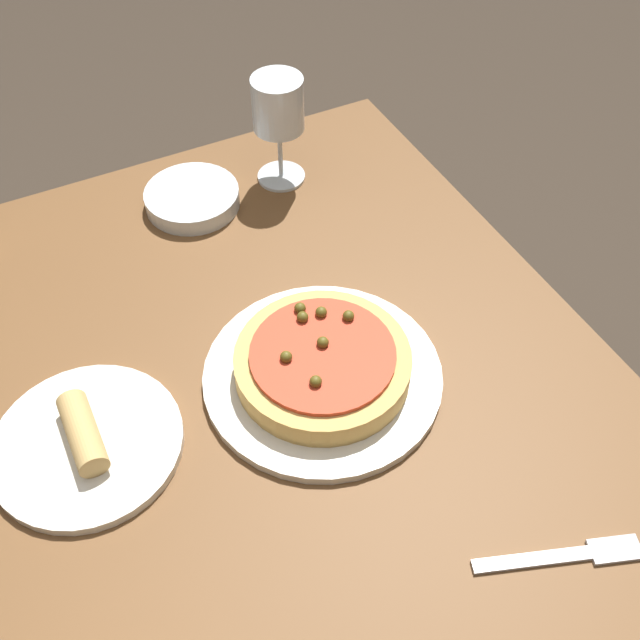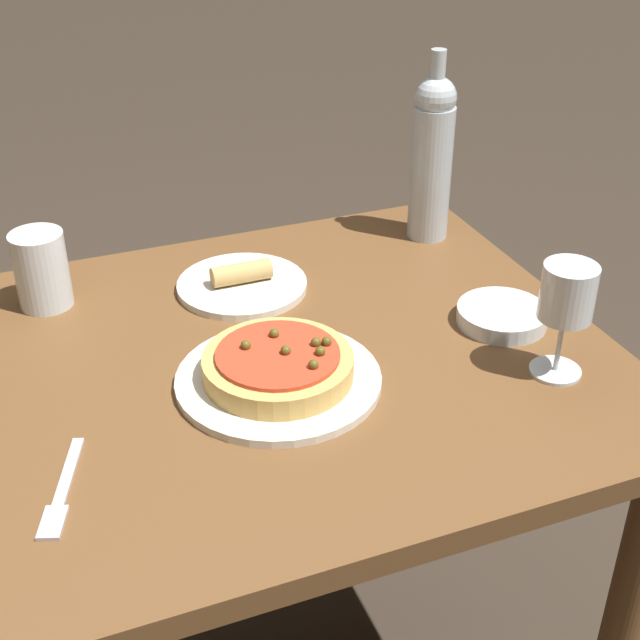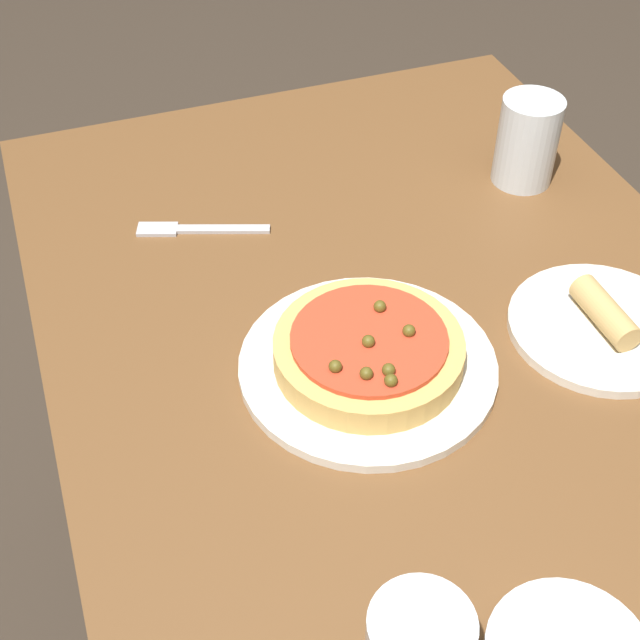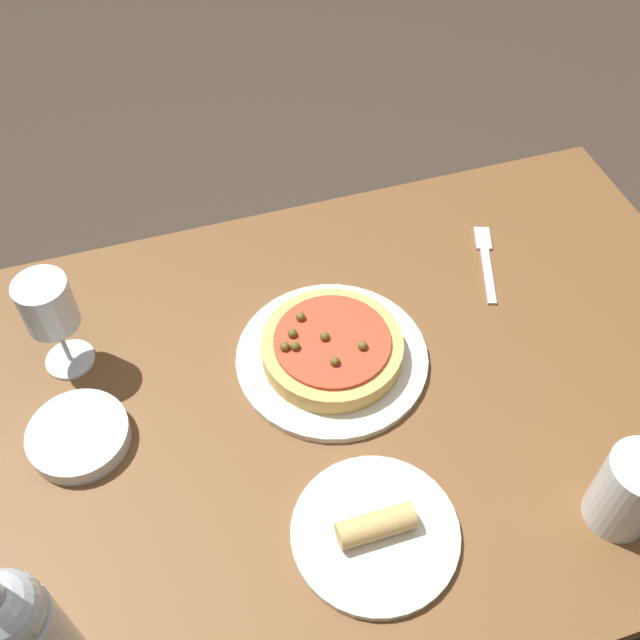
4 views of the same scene
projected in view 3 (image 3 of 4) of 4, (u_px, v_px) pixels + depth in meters
The scene contains 7 objects.
ground_plane at pixel (375, 637), 1.55m from camera, with size 14.00×14.00×0.00m, color #382D23.
dining_table at pixel (397, 387), 1.10m from camera, with size 1.11×0.81×0.76m.
dinner_plate at pixel (368, 366), 0.97m from camera, with size 0.28×0.28×0.01m.
pizza at pixel (369, 350), 0.95m from camera, with size 0.20×0.20×0.05m.
water_cup at pixel (527, 141), 1.19m from camera, with size 0.08×0.08×0.12m.
fork at pixel (194, 229), 1.15m from camera, with size 0.08×0.17×0.00m.
side_plate at pixel (601, 325), 1.01m from camera, with size 0.21×0.21×0.05m.
Camera 3 is at (-0.67, 0.34, 1.46)m, focal length 50.00 mm.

